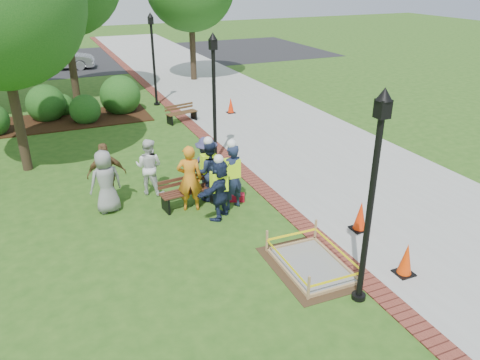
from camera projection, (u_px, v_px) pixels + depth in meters
name	position (u px, v px, depth m)	size (l,w,h in m)	color
ground	(241.00, 239.00, 11.40)	(100.00, 100.00, 0.00)	#285116
sidewalk	(253.00, 112.00, 21.58)	(6.00, 60.00, 0.02)	#9E9E99
brick_edging	(185.00, 120.00, 20.39)	(0.50, 60.00, 0.03)	maroon
mulch_bed	(67.00, 120.00, 20.32)	(7.00, 3.00, 0.05)	#381E0F
parking_lot	(92.00, 60.00, 33.95)	(36.00, 12.00, 0.01)	black
wet_concrete_pad	(312.00, 258.00, 10.25)	(1.74, 2.33, 0.55)	#47331E
bench_near	(187.00, 197.00, 12.91)	(1.54, 0.68, 0.81)	brown
bench_far	(182.00, 117.00, 20.07)	(1.44, 0.75, 0.74)	brown
cone_front	(406.00, 260.00, 9.93)	(0.39, 0.39, 0.77)	black
cone_back	(360.00, 217.00, 11.65)	(0.40, 0.40, 0.79)	black
cone_far	(231.00, 106.00, 21.26)	(0.36, 0.36, 0.71)	black
toolbox	(237.00, 197.00, 13.26)	(0.42, 0.23, 0.21)	maroon
lamp_near	(373.00, 186.00, 8.33)	(0.28, 0.28, 4.26)	black
lamp_mid	(214.00, 90.00, 15.02)	(0.28, 0.28, 4.26)	black
lamp_far	(153.00, 53.00, 21.70)	(0.28, 0.28, 4.26)	black
shrub_b	(48.00, 119.00, 20.51)	(1.66, 1.66, 1.66)	#154A16
shrub_c	(87.00, 122.00, 20.13)	(1.30, 1.30, 1.30)	#154A16
shrub_d	(122.00, 112.00, 21.58)	(1.82, 1.82, 1.82)	#154A16
shrub_e	(64.00, 115.00, 21.20)	(1.01, 1.01, 1.01)	#154A16
casual_person_a	(106.00, 182.00, 12.39)	(0.61, 0.46, 1.74)	gray
casual_person_b	(190.00, 178.00, 12.46)	(0.68, 0.54, 1.84)	orange
casual_person_c	(149.00, 167.00, 13.43)	(0.63, 0.59, 1.66)	white
casual_person_d	(107.00, 174.00, 12.77)	(0.61, 0.42, 1.79)	brown
casual_person_e	(207.00, 166.00, 13.34)	(0.66, 0.60, 1.75)	#3A3964
hivis_worker_a	(219.00, 187.00, 12.06)	(0.61, 0.59, 1.78)	#171C3C
hivis_worker_b	(232.00, 175.00, 12.52)	(0.67, 0.52, 1.99)	#152238
hivis_worker_c	(209.00, 169.00, 13.00)	(0.60, 0.44, 1.89)	#17253C
parked_car_b	(63.00, 69.00, 30.82)	(4.49, 1.95, 1.46)	gray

